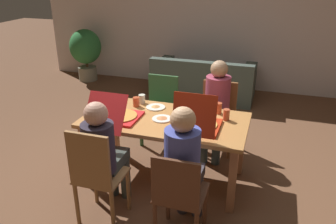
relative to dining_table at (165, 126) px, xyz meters
name	(u,v)px	position (x,y,z in m)	size (l,w,h in m)	color
ground_plane	(165,177)	(0.00, 0.00, -0.63)	(20.00, 20.00, 0.00)	brown
back_wall	(222,16)	(0.00, 3.33, 0.71)	(7.19, 0.12, 2.69)	silver
dining_table	(165,126)	(0.00, 0.00, 0.00)	(1.70, 0.86, 0.72)	#B4773D
chair_0	(96,174)	(-0.34, -0.88, -0.10)	(0.41, 0.39, 0.96)	olive
person_0	(104,150)	(-0.34, -0.71, 0.04)	(0.28, 0.53, 1.16)	#384039
chair_1	(179,195)	(0.41, -0.89, -0.14)	(0.40, 0.41, 0.88)	#56321F
person_1	(184,163)	(0.41, -0.75, 0.07)	(0.29, 0.51, 1.22)	#3A353D
chair_2	(218,111)	(0.41, 0.88, -0.14)	(0.45, 0.39, 0.86)	brown
person_2	(216,102)	(0.41, 0.72, 0.05)	(0.30, 0.54, 1.17)	#314348
chair_3	(161,108)	(-0.34, 0.85, -0.17)	(0.43, 0.42, 0.87)	#336236
pizza_box_0	(118,116)	(-0.45, -0.19, 0.14)	(0.40, 0.62, 0.35)	red
pizza_box_1	(198,124)	(0.38, -0.13, 0.15)	(0.40, 0.47, 0.42)	#B92C11
plate_0	(189,111)	(0.18, 0.27, 0.10)	(0.21, 0.21, 0.01)	white
plate_1	(156,107)	(-0.19, 0.24, 0.10)	(0.21, 0.21, 0.03)	white
plate_2	(162,118)	(-0.02, -0.03, 0.10)	(0.20, 0.20, 0.03)	white
drinking_glass_0	(219,108)	(0.50, 0.30, 0.15)	(0.07, 0.07, 0.12)	#BC4C2D
drinking_glass_1	(226,115)	(0.61, 0.16, 0.15)	(0.07, 0.07, 0.12)	#BB5134
drinking_glass_2	(136,102)	(-0.41, 0.22, 0.14)	(0.07, 0.07, 0.11)	#BB4C2B
drinking_glass_3	(142,99)	(-0.39, 0.32, 0.14)	(0.08, 0.08, 0.10)	silver
couch	(204,82)	(-0.14, 2.63, -0.36)	(1.76, 0.87, 0.73)	#44534A
potted_plant	(86,50)	(-2.62, 2.87, -0.01)	(0.62, 0.62, 1.04)	gray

